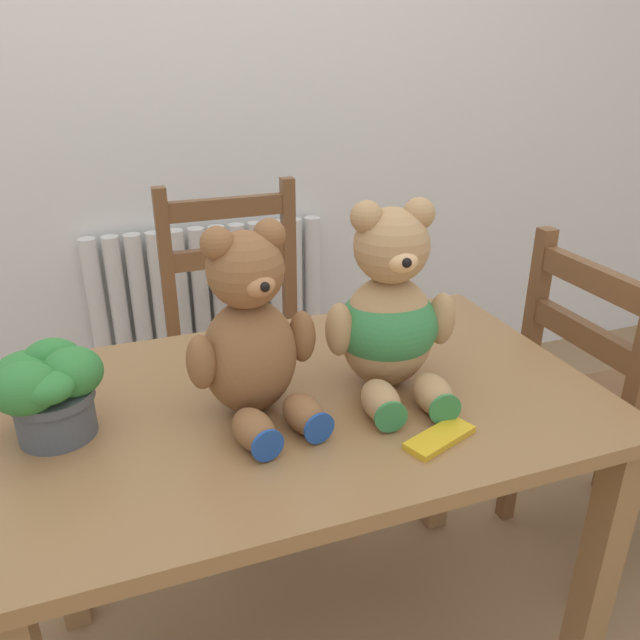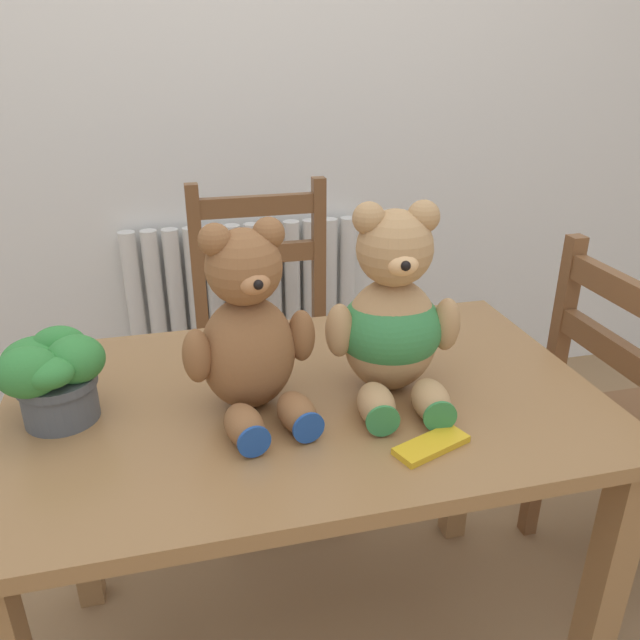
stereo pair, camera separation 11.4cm
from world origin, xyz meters
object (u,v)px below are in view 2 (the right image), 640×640
Objects in this scene: teddy_bear_right at (392,320)px; potted_plant at (52,373)px; teddy_bear_left at (249,333)px; wooden_chair_side at (637,432)px; chocolate_bar at (431,445)px; wooden_chair_behind at (270,351)px.

teddy_bear_right is 0.62m from potted_plant.
teddy_bear_left is at bearing 7.05° from teddy_bear_right.
teddy_bear_left is at bearing -7.25° from potted_plant.
wooden_chair_side is 0.81m from chocolate_bar.
potted_plant is (-0.61, 0.04, -0.05)m from teddy_bear_right.
potted_plant is (-0.34, 0.04, -0.06)m from teddy_bear_left.
potted_plant is (-1.32, -0.05, 0.37)m from wooden_chair_side.
wooden_chair_behind is 7.22× the size of chocolate_bar.
wooden_chair_behind is at bearing -127.30° from wooden_chair_side.
teddy_bear_left is 0.37m from chocolate_bar.
chocolate_bar is (-0.71, -0.29, 0.28)m from wooden_chair_side.
chocolate_bar is (0.00, -0.20, -0.14)m from teddy_bear_right.
wooden_chair_behind is 2.74× the size of teddy_bear_left.
potted_plant is at bearing -87.95° from wooden_chair_side.
wooden_chair_behind is at bearing -112.14° from teddy_bear_left.
teddy_bear_right is at bearing 99.53° from wooden_chair_behind.
teddy_bear_right is 0.25m from chocolate_bar.
wooden_chair_side is 6.86× the size of chocolate_bar.
potted_plant is 0.67m from chocolate_bar.
wooden_chair_side is at bearing -166.64° from teddy_bear_right.
teddy_bear_left reaches higher than potted_plant.
wooden_chair_side is 5.07× the size of potted_plant.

